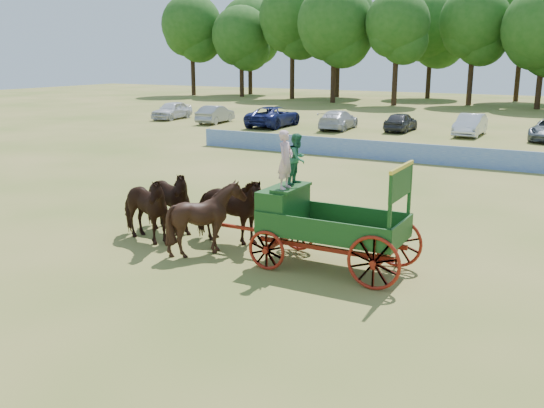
% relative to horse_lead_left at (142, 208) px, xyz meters
% --- Properties ---
extents(ground, '(160.00, 160.00, 0.00)m').
position_rel_horse_lead_left_xyz_m(ground, '(3.95, -0.08, -1.06)').
color(ground, '#A78B4B').
rests_on(ground, ground).
extents(horse_lead_left, '(2.70, 1.69, 2.11)m').
position_rel_horse_lead_left_xyz_m(horse_lead_left, '(0.00, 0.00, 0.00)').
color(horse_lead_left, black).
rests_on(horse_lead_left, ground).
extents(horse_lead_right, '(2.67, 1.60, 2.11)m').
position_rel_horse_lead_left_xyz_m(horse_lead_right, '(0.00, 1.10, 0.00)').
color(horse_lead_right, black).
rests_on(horse_lead_right, ground).
extents(horse_wheel_left, '(2.22, 2.05, 2.12)m').
position_rel_horse_lead_left_xyz_m(horse_wheel_left, '(2.40, 0.00, 0.00)').
color(horse_wheel_left, black).
rests_on(horse_wheel_left, ground).
extents(horse_wheel_right, '(2.61, 1.40, 2.11)m').
position_rel_horse_lead_left_xyz_m(horse_wheel_right, '(2.40, 1.10, 0.00)').
color(horse_wheel_right, black).
rests_on(horse_wheel_right, ground).
extents(farm_dray, '(6.00, 2.00, 3.72)m').
position_rel_horse_lead_left_xyz_m(farm_dray, '(5.38, 0.56, 0.52)').
color(farm_dray, '#9E250F').
rests_on(farm_dray, ground).
extents(sponsor_banner, '(26.00, 0.08, 1.05)m').
position_rel_horse_lead_left_xyz_m(sponsor_banner, '(2.95, 17.92, -0.53)').
color(sponsor_banner, blue).
rests_on(sponsor_banner, ground).
extents(parked_cars, '(59.59, 7.60, 1.62)m').
position_rel_horse_lead_left_xyz_m(parked_cars, '(7.13, 29.92, -0.29)').
color(parked_cars, silver).
rests_on(parked_cars, ground).
extents(treeline, '(91.57, 22.25, 15.44)m').
position_rel_horse_lead_left_xyz_m(treeline, '(-1.51, 60.10, 8.38)').
color(treeline, '#382314').
rests_on(treeline, ground).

